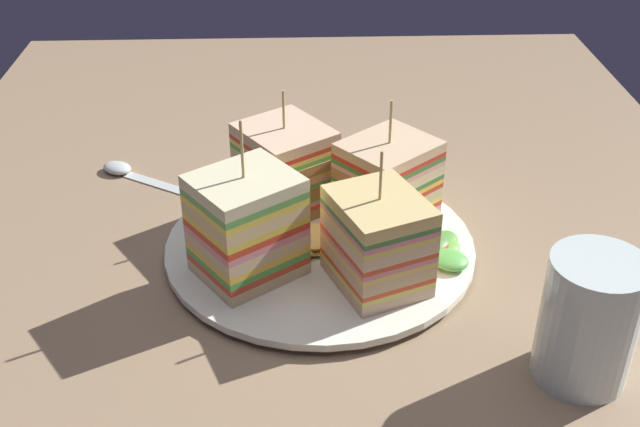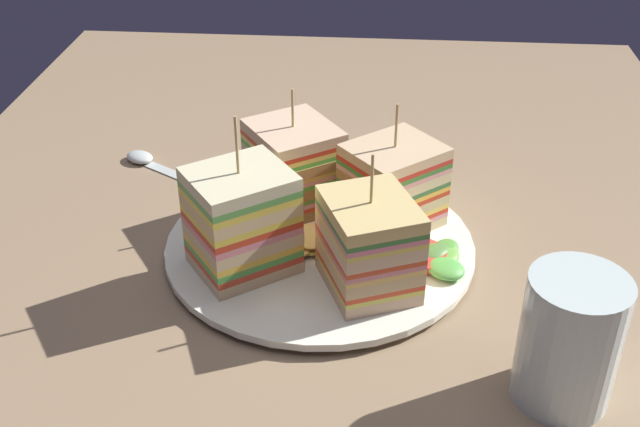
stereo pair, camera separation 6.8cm
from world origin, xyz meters
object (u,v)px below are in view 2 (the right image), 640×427
(sandwich_wedge_3, at_px, (242,221))
(chip_pile, at_px, (306,242))
(sandwich_wedge_1, at_px, (393,186))
(plate, at_px, (320,246))
(sandwich_wedge_2, at_px, (294,166))
(drinking_glass, at_px, (567,348))
(spoon, at_px, (157,165))
(sandwich_wedge_0, at_px, (369,245))

(sandwich_wedge_3, distance_m, chip_pile, 0.07)
(chip_pile, bearing_deg, sandwich_wedge_1, -56.58)
(plate, distance_m, sandwich_wedge_2, 0.09)
(sandwich_wedge_1, height_order, sandwich_wedge_2, sandwich_wedge_1)
(plate, relative_size, drinking_glass, 2.76)
(sandwich_wedge_2, relative_size, spoon, 0.81)
(sandwich_wedge_3, bearing_deg, drinking_glass, -61.85)
(sandwich_wedge_0, bearing_deg, plate, 14.69)
(sandwich_wedge_1, bearing_deg, sandwich_wedge_0, 39.04)
(plate, height_order, chip_pile, chip_pile)
(sandwich_wedge_0, height_order, chip_pile, sandwich_wedge_0)
(drinking_glass, bearing_deg, spoon, 50.47)
(sandwich_wedge_2, height_order, sandwich_wedge_3, sandwich_wedge_3)
(sandwich_wedge_0, height_order, sandwich_wedge_2, sandwich_wedge_0)
(plate, distance_m, sandwich_wedge_0, 0.09)
(sandwich_wedge_0, relative_size, chip_pile, 1.91)
(sandwich_wedge_0, xyz_separation_m, sandwich_wedge_1, (0.10, -0.02, -0.00))
(sandwich_wedge_1, xyz_separation_m, drinking_glass, (-0.20, -0.12, -0.01))
(spoon, height_order, drinking_glass, drinking_glass)
(sandwich_wedge_3, distance_m, spoon, 0.23)
(plate, bearing_deg, spoon, 52.27)
(sandwich_wedge_0, bearing_deg, drinking_glass, -148.54)
(chip_pile, bearing_deg, sandwich_wedge_0, -130.67)
(sandwich_wedge_2, relative_size, sandwich_wedge_3, 0.84)
(plate, distance_m, sandwich_wedge_3, 0.09)
(drinking_glass, bearing_deg, sandwich_wedge_2, 43.07)
(chip_pile, relative_size, drinking_glass, 0.64)
(chip_pile, bearing_deg, sandwich_wedge_3, 120.91)
(sandwich_wedge_3, xyz_separation_m, chip_pile, (0.03, -0.05, -0.04))
(plate, height_order, spoon, plate)
(plate, xyz_separation_m, sandwich_wedge_3, (-0.04, 0.06, 0.05))
(sandwich_wedge_3, relative_size, chip_pile, 2.20)
(sandwich_wedge_1, relative_size, drinking_glass, 1.19)
(plate, relative_size, sandwich_wedge_0, 2.27)
(sandwich_wedge_0, distance_m, drinking_glass, 0.17)
(sandwich_wedge_0, bearing_deg, sandwich_wedge_2, 8.22)
(sandwich_wedge_2, xyz_separation_m, drinking_glass, (-0.23, -0.21, -0.01))
(sandwich_wedge_1, bearing_deg, spoon, -63.18)
(chip_pile, bearing_deg, sandwich_wedge_2, 13.19)
(sandwich_wedge_2, xyz_separation_m, sandwich_wedge_3, (-0.11, 0.03, 0.01))
(sandwich_wedge_1, distance_m, chip_pile, 0.09)
(spoon, bearing_deg, sandwich_wedge_3, 155.77)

